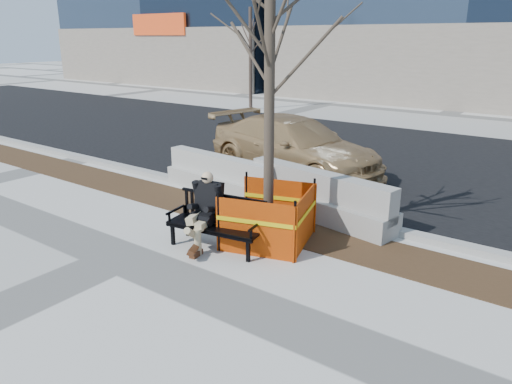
% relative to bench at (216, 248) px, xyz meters
% --- Properties ---
extents(ground, '(120.00, 120.00, 0.00)m').
position_rel_bench_xyz_m(ground, '(-1.02, -1.19, 0.00)').
color(ground, beige).
rests_on(ground, ground).
extents(mulch_strip, '(40.00, 1.20, 0.02)m').
position_rel_bench_xyz_m(mulch_strip, '(-1.02, 1.41, 0.00)').
color(mulch_strip, '#47301C').
rests_on(mulch_strip, ground).
extents(asphalt_street, '(60.00, 10.40, 0.01)m').
position_rel_bench_xyz_m(asphalt_street, '(-1.02, 7.61, 0.00)').
color(asphalt_street, black).
rests_on(asphalt_street, ground).
extents(curb, '(60.00, 0.25, 0.12)m').
position_rel_bench_xyz_m(curb, '(-1.02, 2.36, 0.06)').
color(curb, '#9E9B93').
rests_on(curb, ground).
extents(bench, '(1.76, 0.86, 0.90)m').
position_rel_bench_xyz_m(bench, '(0.00, 0.00, 0.00)').
color(bench, black).
rests_on(bench, ground).
extents(seated_man, '(0.69, 0.99, 1.28)m').
position_rel_bench_xyz_m(seated_man, '(-0.23, 0.01, 0.00)').
color(seated_man, black).
rests_on(seated_man, ground).
extents(tree_fence, '(2.56, 2.56, 5.16)m').
position_rel_bench_xyz_m(tree_fence, '(0.56, 0.74, 0.00)').
color(tree_fence, '#D64704').
rests_on(tree_fence, ground).
extents(sedan, '(5.32, 2.96, 1.46)m').
position_rel_bench_xyz_m(sedan, '(-1.42, 4.76, 0.00)').
color(sedan, '#A68252').
rests_on(sedan, ground).
extents(jersey_barrier_left, '(3.10, 0.89, 0.88)m').
position_rel_bench_xyz_m(jersey_barrier_left, '(-1.89, 2.38, 0.00)').
color(jersey_barrier_left, '#A9A69E').
rests_on(jersey_barrier_left, ground).
extents(jersey_barrier_right, '(3.38, 1.22, 0.95)m').
position_rel_bench_xyz_m(jersey_barrier_right, '(0.68, 2.29, 0.00)').
color(jersey_barrier_right, gray).
rests_on(jersey_barrier_right, ground).
extents(far_tree_left, '(2.36, 2.36, 5.10)m').
position_rel_bench_xyz_m(far_tree_left, '(-9.29, 13.43, 0.00)').
color(far_tree_left, '#45362C').
rests_on(far_tree_left, ground).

